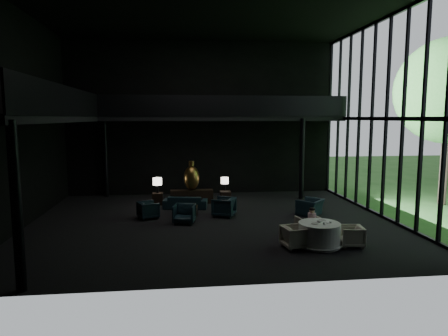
{
  "coord_description": "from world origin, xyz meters",
  "views": [
    {
      "loc": [
        -1.3,
        -15.13,
        4.04
      ],
      "look_at": [
        0.5,
        0.5,
        2.05
      ],
      "focal_mm": 32.0,
      "sensor_mm": 36.0,
      "label": 1
    }
  ],
  "objects": [
    {
      "name": "ceiling",
      "position": [
        0.0,
        0.0,
        8.0
      ],
      "size": [
        14.0,
        12.0,
        0.02
      ],
      "primitive_type": "cube",
      "color": "black",
      "rests_on": "ground"
    },
    {
      "name": "lounge_armchair_east",
      "position": [
        0.54,
        0.84,
        0.48
      ],
      "size": [
        1.18,
        1.21,
        0.96
      ],
      "primitive_type": "imported",
      "rotation": [
        0.0,
        0.0,
        -1.99
      ],
      "color": "#203949",
      "rests_on": "floor"
    },
    {
      "name": "column_nw",
      "position": [
        -5.0,
        5.7,
        2.0
      ],
      "size": [
        0.24,
        0.24,
        4.0
      ],
      "primitive_type": "cylinder",
      "color": "black",
      "rests_on": "floor"
    },
    {
      "name": "dining_table",
      "position": [
        3.09,
        -3.32,
        0.33
      ],
      "size": [
        1.48,
        1.48,
        0.75
      ],
      "color": "white",
      "rests_on": "floor"
    },
    {
      "name": "dining_chair_north",
      "position": [
        3.11,
        -2.25,
        0.37
      ],
      "size": [
        0.82,
        0.79,
        0.74
      ],
      "primitive_type": "imported",
      "rotation": [
        0.0,
        0.0,
        3.32
      ],
      "color": "#A59D84",
      "rests_on": "floor"
    },
    {
      "name": "table_lamp_left",
      "position": [
        -2.29,
        3.5,
        1.05
      ],
      "size": [
        0.42,
        0.42,
        0.7
      ],
      "color": "black",
      "rests_on": "side_table_left"
    },
    {
      "name": "cream_pot",
      "position": [
        3.16,
        -3.53,
        0.79
      ],
      "size": [
        0.07,
        0.07,
        0.07
      ],
      "primitive_type": "cylinder",
      "rotation": [
        0.0,
        0.0,
        0.17
      ],
      "color": "#99999E",
      "rests_on": "dining_table"
    },
    {
      "name": "mezzanine_left",
      "position": [
        -6.0,
        0.0,
        4.0
      ],
      "size": [
        2.0,
        12.0,
        0.25
      ],
      "primitive_type": "cube",
      "color": "black",
      "rests_on": "wall_left"
    },
    {
      "name": "mezzanine_back",
      "position": [
        1.0,
        5.0,
        4.0
      ],
      "size": [
        12.0,
        2.0,
        0.25
      ],
      "primitive_type": "cube",
      "color": "black",
      "rests_on": "wall_back"
    },
    {
      "name": "plate_b",
      "position": [
        3.28,
        -3.03,
        0.76
      ],
      "size": [
        0.23,
        0.23,
        0.02
      ],
      "primitive_type": "cylinder",
      "rotation": [
        0.0,
        0.0,
        -0.0
      ],
      "color": "white",
      "rests_on": "dining_table"
    },
    {
      "name": "coffee_table",
      "position": [
        -1.01,
        0.99,
        0.2
      ],
      "size": [
        1.0,
        1.0,
        0.4
      ],
      "primitive_type": "cube",
      "rotation": [
        0.0,
        0.0,
        -0.12
      ],
      "color": "black",
      "rests_on": "floor"
    },
    {
      "name": "column_ne",
      "position": [
        4.8,
        4.0,
        2.0
      ],
      "size": [
        0.24,
        0.24,
        4.0
      ],
      "primitive_type": "cylinder",
      "color": "black",
      "rests_on": "floor"
    },
    {
      "name": "dining_chair_east",
      "position": [
        4.08,
        -3.47,
        0.34
      ],
      "size": [
        0.71,
        0.74,
        0.68
      ],
      "primitive_type": "imported",
      "rotation": [
        0.0,
        0.0,
        -1.72
      ],
      "color": "#B5AC95",
      "rests_on": "floor"
    },
    {
      "name": "curtain_wall",
      "position": [
        6.95,
        0.0,
        4.0
      ],
      "size": [
        0.2,
        12.0,
        8.0
      ],
      "primitive_type": null,
      "color": "black",
      "rests_on": "ground"
    },
    {
      "name": "dining_chair_west",
      "position": [
        2.29,
        -3.41,
        0.38
      ],
      "size": [
        0.81,
        0.85,
        0.76
      ],
      "primitive_type": "imported",
      "rotation": [
        0.0,
        0.0,
        1.74
      ],
      "color": "#B7B1A2",
      "rests_on": "floor"
    },
    {
      "name": "railing_left",
      "position": [
        -5.0,
        0.0,
        4.6
      ],
      "size": [
        0.06,
        12.0,
        1.0
      ],
      "primitive_type": "cube",
      "color": "black",
      "rests_on": "mezzanine_left"
    },
    {
      "name": "side_table_left",
      "position": [
        -2.29,
        3.46,
        0.27
      ],
      "size": [
        0.5,
        0.5,
        0.55
      ],
      "primitive_type": "cube",
      "color": "black",
      "rests_on": "floor"
    },
    {
      "name": "side_table_right",
      "position": [
        0.91,
        3.49,
        0.27
      ],
      "size": [
        0.5,
        0.5,
        0.55
      ],
      "primitive_type": "cube",
      "color": "black",
      "rests_on": "floor"
    },
    {
      "name": "cereal_bowl",
      "position": [
        3.11,
        -3.26,
        0.79
      ],
      "size": [
        0.16,
        0.16,
        0.08
      ],
      "primitive_type": "ellipsoid",
      "color": "white",
      "rests_on": "dining_table"
    },
    {
      "name": "child",
      "position": [
        3.16,
        -2.39,
        0.74
      ],
      "size": [
        0.27,
        0.27,
        0.59
      ],
      "rotation": [
        0.0,
        0.0,
        3.14
      ],
      "color": "beige",
      "rests_on": "dining_chair_north"
    },
    {
      "name": "wall_back",
      "position": [
        0.0,
        6.0,
        4.0
      ],
      "size": [
        14.0,
        0.04,
        8.0
      ],
      "primitive_type": "cube",
      "color": "black",
      "rests_on": "ground"
    },
    {
      "name": "floor",
      "position": [
        0.0,
        0.0,
        0.0
      ],
      "size": [
        14.0,
        12.0,
        0.02
      ],
      "primitive_type": "cube",
      "color": "black",
      "rests_on": "ground"
    },
    {
      "name": "sofa",
      "position": [
        -1.01,
        2.5,
        0.35
      ],
      "size": [
        1.87,
        0.81,
        0.71
      ],
      "primitive_type": "imported",
      "rotation": [
        0.0,
        0.0,
        2.99
      ],
      "color": "#152934",
      "rests_on": "floor"
    },
    {
      "name": "window_armchair",
      "position": [
        4.14,
        0.65,
        0.43
      ],
      "size": [
        1.13,
        1.14,
        0.85
      ],
      "primitive_type": "imported",
      "rotation": [
        0.0,
        0.0,
        -2.34
      ],
      "color": "black",
      "rests_on": "floor"
    },
    {
      "name": "table_lamp_right",
      "position": [
        0.91,
        3.75,
        1.0
      ],
      "size": [
        0.37,
        0.37,
        0.63
      ],
      "color": "black",
      "rests_on": "side_table_right"
    },
    {
      "name": "column_sw",
      "position": [
        -5.0,
        -5.7,
        2.0
      ],
      "size": [
        0.24,
        0.24,
        4.0
      ],
      "primitive_type": "cylinder",
      "color": "black",
      "rests_on": "floor"
    },
    {
      "name": "saucer",
      "position": [
        3.35,
        -3.37,
        0.76
      ],
      "size": [
        0.21,
        0.21,
        0.01
      ],
      "primitive_type": "cylinder",
      "rotation": [
        0.0,
        0.0,
        0.3
      ],
      "color": "white",
      "rests_on": "dining_table"
    },
    {
      "name": "lounge_armchair_west",
      "position": [
        -2.53,
        0.84,
        0.37
      ],
      "size": [
        0.91,
        0.93,
        0.74
      ],
      "primitive_type": "imported",
      "rotation": [
        0.0,
        0.0,
        1.98
      ],
      "color": "black",
      "rests_on": "floor"
    },
    {
      "name": "plate_a",
      "position": [
        2.92,
        -3.4,
        0.76
      ],
      "size": [
        0.26,
        0.26,
        0.01
      ],
      "primitive_type": "cylinder",
      "rotation": [
        0.0,
        0.0,
        0.2
      ],
      "color": "white",
      "rests_on": "dining_table"
    },
    {
      "name": "console",
      "position": [
        -0.69,
        3.53,
        0.32
      ],
      "size": [
        2.01,
        0.46,
        0.64
      ],
      "primitive_type": "cube",
      "color": "black",
      "rests_on": "floor"
    },
    {
      "name": "wall_left",
      "position": [
        -7.0,
        0.0,
        4.0
      ],
      "size": [
        0.04,
        12.0,
        8.0
      ],
      "primitive_type": "cube",
      "color": "black",
      "rests_on": "ground"
    },
    {
      "name": "bronze_urn",
      "position": [
        -0.69,
        3.56,
        1.22
      ],
      "size": [
        0.74,
        0.74,
        1.37
      ],
      "color": "#B27A29",
      "rests_on": "console"
    },
    {
      "name": "wall_front",
      "position": [
        0.0,
        -6.0,
        4.0
      ],
      "size": [
        14.0,
        0.04,
        8.0
      ],
      "primitive_type": "cube",
      "color": "black",
      "rests_on": "ground"
    },
    {
      "name": "lounge_armchair_south",
      "position": [
        -1.1,
        -0.07,
        0.43
      ],
      "size": [
        0.97,
        0.93,
        0.85
      ],
      "primitive_type": "imported",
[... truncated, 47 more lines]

